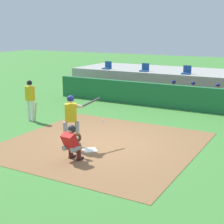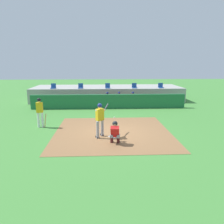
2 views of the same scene
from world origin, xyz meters
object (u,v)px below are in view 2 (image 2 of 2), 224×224
at_px(stadium_seat_0, 53,87).
at_px(stadium_seat_3, 134,87).
at_px(catcher_crouched, 115,131).
at_px(dugout_player_2, 133,99).
at_px(home_plate, 113,136).
at_px(batter_at_plate, 100,118).
at_px(dugout_player_0, 107,99).
at_px(stadium_seat_2, 108,87).
at_px(on_deck_batter, 40,111).
at_px(stadium_seat_1, 81,87).
at_px(stadium_seat_4, 161,87).
at_px(dugout_player_1, 119,99).

distance_m(stadium_seat_0, stadium_seat_3, 7.80).
height_order(catcher_crouched, dugout_player_2, dugout_player_2).
height_order(home_plate, batter_at_plate, batter_at_plate).
xyz_separation_m(batter_at_plate, dugout_player_0, (0.61, 8.15, -0.36)).
bearing_deg(dugout_player_0, stadium_seat_2, 87.81).
xyz_separation_m(on_deck_batter, dugout_player_2, (6.48, 6.19, -0.35)).
relative_size(stadium_seat_1, stadium_seat_3, 1.00).
distance_m(dugout_player_2, stadium_seat_4, 3.73).
bearing_deg(stadium_seat_4, stadium_seat_1, 180.00).
distance_m(dugout_player_2, stadium_seat_0, 7.72).
bearing_deg(dugout_player_2, stadium_seat_4, 34.13).
bearing_deg(dugout_player_1, stadium_seat_3, 51.16).
relative_size(on_deck_batter, dugout_player_1, 1.37).
bearing_deg(batter_at_plate, dugout_player_0, 85.73).
height_order(on_deck_batter, stadium_seat_3, stadium_seat_3).
xyz_separation_m(dugout_player_1, stadium_seat_0, (-6.16, 2.03, 0.86)).
xyz_separation_m(catcher_crouched, stadium_seat_0, (-5.21, 11.16, 0.93)).
height_order(dugout_player_0, stadium_seat_0, stadium_seat_0).
distance_m(catcher_crouched, stadium_seat_0, 12.35).
height_order(batter_at_plate, stadium_seat_3, stadium_seat_3).
bearing_deg(catcher_crouched, stadium_seat_4, 65.07).
distance_m(home_plate, dugout_player_2, 8.46).
height_order(stadium_seat_1, stadium_seat_3, same).
height_order(on_deck_batter, stadium_seat_2, stadium_seat_2).
relative_size(stadium_seat_1, stadium_seat_2, 1.00).
height_order(batter_at_plate, stadium_seat_4, stadium_seat_4).
xyz_separation_m(catcher_crouched, stadium_seat_2, (-0.01, 11.16, 0.93)).
bearing_deg(stadium_seat_1, batter_at_plate, -79.36).
distance_m(dugout_player_1, stadium_seat_2, 2.41).
relative_size(batter_at_plate, stadium_seat_2, 3.76).
bearing_deg(batter_at_plate, home_plate, 0.77).
bearing_deg(stadium_seat_4, dugout_player_1, -154.35).
height_order(stadium_seat_0, stadium_seat_4, same).
bearing_deg(dugout_player_2, on_deck_batter, -136.30).
bearing_deg(stadium_seat_3, home_plate, -104.33).
bearing_deg(stadium_seat_3, dugout_player_0, -142.77).
distance_m(home_plate, catcher_crouched, 1.14).
height_order(home_plate, dugout_player_1, dugout_player_1).
bearing_deg(stadium_seat_1, on_deck_batter, -101.53).
xyz_separation_m(home_plate, stadium_seat_3, (2.60, 10.18, 1.51)).
bearing_deg(stadium_seat_0, batter_at_plate, -66.11).
bearing_deg(batter_at_plate, stadium_seat_4, 59.98).
relative_size(batter_at_plate, stadium_seat_1, 3.76).
height_order(dugout_player_1, dugout_player_2, same).
xyz_separation_m(dugout_player_1, stadium_seat_1, (-3.56, 2.03, 0.86)).
height_order(dugout_player_1, stadium_seat_2, stadium_seat_2).
xyz_separation_m(dugout_player_2, stadium_seat_0, (-7.40, 2.03, 0.86)).
height_order(home_plate, stadium_seat_3, stadium_seat_3).
bearing_deg(catcher_crouched, batter_at_plate, 125.78).
bearing_deg(batter_at_plate, dugout_player_2, 70.52).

